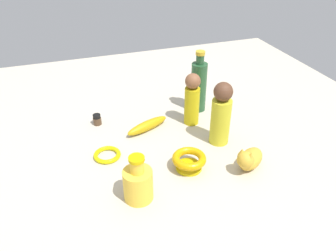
# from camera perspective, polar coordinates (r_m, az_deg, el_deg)

# --- Properties ---
(ground) EXTENTS (2.00, 2.00, 0.00)m
(ground) POSITION_cam_1_polar(r_m,az_deg,el_deg) (1.24, -0.00, -3.44)
(ground) COLOR #BCB29E
(bangle) EXTENTS (0.10, 0.10, 0.02)m
(bangle) POSITION_cam_1_polar(r_m,az_deg,el_deg) (1.20, -10.42, -4.89)
(bangle) COLOR #D6CB0A
(bangle) RESTS_ON ground
(bowl) EXTENTS (0.12, 0.12, 0.05)m
(bowl) POSITION_cam_1_polar(r_m,az_deg,el_deg) (1.12, 3.65, -5.89)
(bowl) COLOR #C3B20A
(bowl) RESTS_ON ground
(banana) EXTENTS (0.19, 0.11, 0.04)m
(banana) POSITION_cam_1_polar(r_m,az_deg,el_deg) (1.32, -3.56, 0.08)
(banana) COLOR #B79210
(banana) RESTS_ON ground
(person_figure_child) EXTENTS (0.10, 0.10, 0.24)m
(person_figure_child) POSITION_cam_1_polar(r_m,az_deg,el_deg) (1.21, 9.11, 2.01)
(person_figure_child) COLOR gold
(person_figure_child) RESTS_ON ground
(bottle_short) EXTENTS (0.09, 0.09, 0.15)m
(bottle_short) POSITION_cam_1_polar(r_m,az_deg,el_deg) (1.00, -5.18, -9.70)
(bottle_short) COLOR yellow
(bottle_short) RESTS_ON ground
(bottle_tall) EXTENTS (0.07, 0.07, 0.27)m
(bottle_tall) POSITION_cam_1_polar(r_m,az_deg,el_deg) (1.42, 5.30, 6.96)
(bottle_tall) COLOR #224D2B
(bottle_tall) RESTS_ON ground
(cat_figurine) EXTENTS (0.14, 0.12, 0.10)m
(cat_figurine) POSITION_cam_1_polar(r_m,az_deg,el_deg) (1.15, 13.83, -5.47)
(cat_figurine) COLOR gold
(cat_figurine) RESTS_ON ground
(nail_polish_jar) EXTENTS (0.03, 0.03, 0.04)m
(nail_polish_jar) POSITION_cam_1_polar(r_m,az_deg,el_deg) (1.38, -12.10, 1.10)
(nail_polish_jar) COLOR #4C3522
(nail_polish_jar) RESTS_ON ground
(person_figure_adult) EXTENTS (0.08, 0.08, 0.22)m
(person_figure_adult) POSITION_cam_1_polar(r_m,az_deg,el_deg) (1.32, 4.16, 4.65)
(person_figure_adult) COLOR gold
(person_figure_adult) RESTS_ON ground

